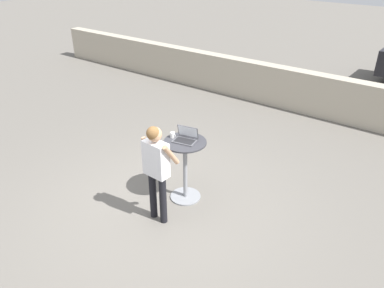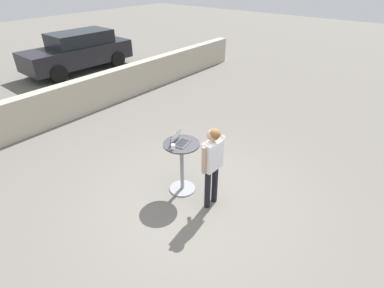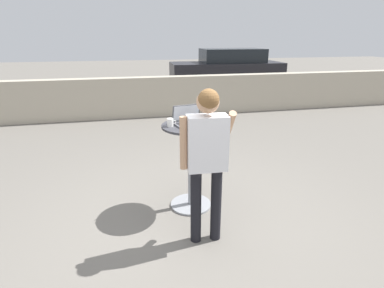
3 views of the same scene
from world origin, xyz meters
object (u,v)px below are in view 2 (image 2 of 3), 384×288
laptop (180,141)px  cafe_table (182,162)px  parked_car_near_street (79,51)px  coffee_mug (173,147)px  standing_person (212,159)px

laptop → cafe_table: bearing=-73.3°
laptop → parked_car_near_street: size_ratio=0.09×
coffee_mug → cafe_table: bearing=2.5°
coffee_mug → parked_car_near_street: 9.27m
laptop → parked_car_near_street: bearing=68.2°
laptop → standing_person: 0.73m
standing_person → parked_car_near_street: (3.38, 9.21, -0.20)m
parked_car_near_street → standing_person: bearing=-110.2°
cafe_table → coffee_mug: (-0.24, -0.01, 0.47)m
coffee_mug → parked_car_near_street: size_ratio=0.02×
cafe_table → coffee_mug: coffee_mug is taller
standing_person → coffee_mug: bearing=109.8°
cafe_table → laptop: (-0.01, 0.03, 0.47)m
cafe_table → standing_person: standing_person is taller
cafe_table → standing_person: 0.78m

